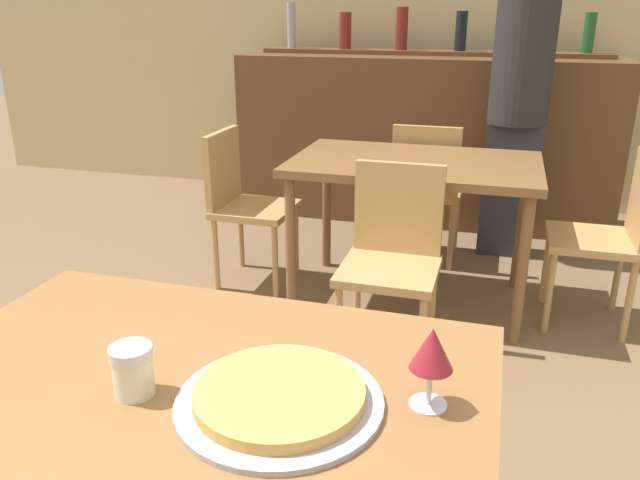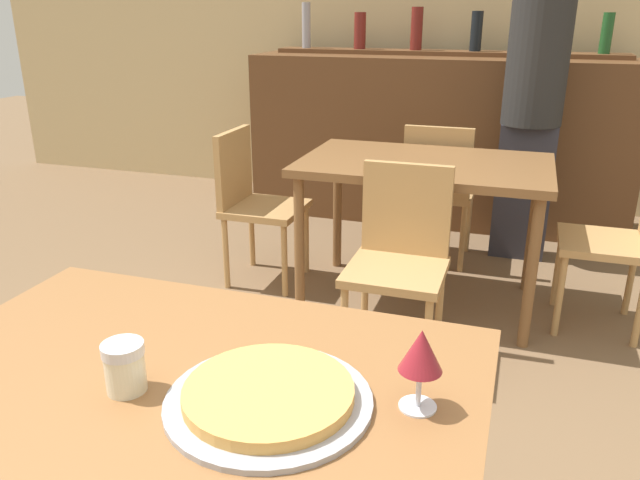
% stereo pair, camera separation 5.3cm
% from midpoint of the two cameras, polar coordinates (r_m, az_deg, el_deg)
% --- Properties ---
extents(wall_back, '(8.00, 0.05, 2.80)m').
position_cam_midpoint_polar(wall_back, '(4.95, 10.42, 19.61)').
color(wall_back, '#D1B784').
rests_on(wall_back, ground_plane).
extents(dining_table_near, '(1.18, 0.75, 0.76)m').
position_cam_midpoint_polar(dining_table_near, '(1.35, -12.23, -14.89)').
color(dining_table_near, brown).
rests_on(dining_table_near, ground_plane).
extents(dining_table_far, '(1.20, 0.76, 0.75)m').
position_cam_midpoint_polar(dining_table_far, '(3.12, 8.14, 5.80)').
color(dining_table_far, brown).
rests_on(dining_table_far, ground_plane).
extents(bar_counter, '(2.60, 0.56, 1.14)m').
position_cam_midpoint_polar(bar_counter, '(4.53, 9.00, 9.06)').
color(bar_counter, brown).
rests_on(bar_counter, ground_plane).
extents(bar_back_shelf, '(2.39, 0.24, 0.35)m').
position_cam_midpoint_polar(bar_back_shelf, '(4.60, 9.45, 17.18)').
color(bar_back_shelf, brown).
rests_on(bar_back_shelf, bar_counter).
extents(chair_far_side_front, '(0.40, 0.40, 0.84)m').
position_cam_midpoint_polar(chair_far_side_front, '(2.65, 6.12, -0.91)').
color(chair_far_side_front, tan).
rests_on(chair_far_side_front, ground_plane).
extents(chair_far_side_back, '(0.40, 0.40, 0.84)m').
position_cam_midpoint_polar(chair_far_side_back, '(3.69, 9.31, 5.11)').
color(chair_far_side_back, tan).
rests_on(chair_far_side_back, ground_plane).
extents(chair_far_side_left, '(0.40, 0.40, 0.84)m').
position_cam_midpoint_polar(chair_far_side_left, '(3.41, -7.59, 3.94)').
color(chair_far_side_left, tan).
rests_on(chair_far_side_left, ground_plane).
extents(chair_far_side_right, '(0.40, 0.40, 0.84)m').
position_cam_midpoint_polar(chair_far_side_right, '(3.18, 24.69, 0.94)').
color(chair_far_side_right, tan).
rests_on(chair_far_side_right, ground_plane).
extents(pizza_tray, '(0.39, 0.39, 0.04)m').
position_cam_midpoint_polar(pizza_tray, '(1.18, -5.04, -14.12)').
color(pizza_tray, '#A3A3A8').
rests_on(pizza_tray, dining_table_near).
extents(cheese_shaker, '(0.08, 0.08, 0.10)m').
position_cam_midpoint_polar(cheese_shaker, '(1.25, -17.93, -11.27)').
color(cheese_shaker, beige).
rests_on(cheese_shaker, dining_table_near).
extents(person_standing, '(0.34, 0.34, 1.70)m').
position_cam_midpoint_polar(person_standing, '(3.87, 17.30, 11.76)').
color(person_standing, '#2D2D38').
rests_on(person_standing, ground_plane).
extents(wine_glass, '(0.08, 0.08, 0.16)m').
position_cam_midpoint_polar(wine_glass, '(1.14, 8.87, -10.01)').
color(wine_glass, silver).
rests_on(wine_glass, dining_table_near).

